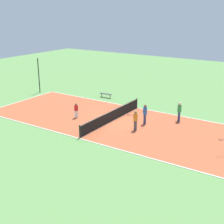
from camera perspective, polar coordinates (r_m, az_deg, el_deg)
name	(u,v)px	position (r m, az deg, el deg)	size (l,w,h in m)	color
ground_plane	(112,121)	(28.85, 0.00, -1.70)	(80.00, 80.00, 0.00)	#60934C
court_surface	(112,121)	(28.85, 0.00, -1.68)	(9.77, 24.41, 0.02)	#B75633
tennis_net	(112,115)	(28.66, 0.00, -0.62)	(9.57, 0.10, 1.09)	black
bench	(106,94)	(36.47, -1.14, 3.26)	(0.36, 1.52, 0.45)	#333338
player_near_blue	(145,113)	(27.96, 6.05, -0.13)	(0.99, 0.62, 1.81)	navy
player_coach_red	(76,110)	(29.69, -6.57, 0.44)	(0.45, 0.45, 1.42)	white
player_far_green	(179,110)	(29.12, 12.21, 0.31)	(0.99, 0.68, 1.82)	navy
player_center_orange	(135,119)	(26.45, 4.30, -1.27)	(0.70, 0.98, 1.75)	#4C4C51
tennis_ball_near_net	(25,112)	(32.53, -15.67, 0.06)	(0.07, 0.07, 0.07)	#CCE033
tennis_ball_left_sideline	(108,113)	(30.89, -0.67, -0.20)	(0.07, 0.07, 0.07)	#CCE033
fence_post_back_right	(39,76)	(39.41, -13.24, 6.51)	(0.12, 0.12, 4.23)	black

